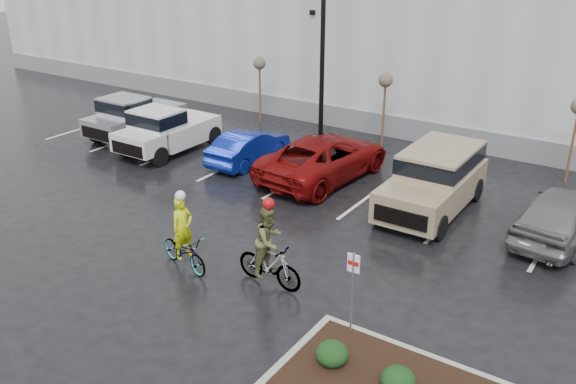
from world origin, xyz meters
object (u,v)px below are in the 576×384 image
Objects in this scene: sapling_west at (260,67)px; cyclist_hivis at (184,244)px; lamppost at (323,9)px; sapling_mid at (385,84)px; suv_tan at (433,182)px; car_blue at (249,147)px; pickup_silver at (140,114)px; car_red at (324,157)px; fire_lane_sign at (353,285)px; car_grey at (563,214)px; pickup_white at (173,128)px; cyclist_olive at (269,254)px.

cyclist_hivis is at bearing -62.60° from sapling_west.
lamppost reaches higher than sapling_west.
sapling_mid is 6.94m from suv_tan.
lamppost is at bearing -14.04° from sapling_west.
suv_tan reaches higher than car_blue.
pickup_silver is 0.88× the size of car_red.
suv_tan is 8.45m from cyclist_hivis.
lamppost is 2.88× the size of sapling_mid.
lamppost is at bearing 26.29° from pickup_silver.
sapling_west is at bearing 54.15° from pickup_silver.
sapling_west is 12.07m from suv_tan.
fire_lane_sign is at bearing -67.51° from sapling_mid.
car_grey is at bearing -177.28° from car_red.
sapling_mid is at bearing 129.16° from suv_tan.
sapling_west is at bearing -11.68° from car_grey.
fire_lane_sign is 0.42× the size of pickup_white.
sapling_west reaches higher than car_blue.
car_grey is (10.74, -3.90, -4.88)m from lamppost.
car_red is (-0.22, -4.59, -1.91)m from sapling_mid.
lamppost is 3.71× the size of cyclist_olive.
suv_tan is (14.09, -0.59, 0.05)m from pickup_silver.
car_blue is 0.79× the size of suv_tan.
car_blue is at bearing 6.11° from car_grey.
lamppost reaches higher than cyclist_olive.
cyclist_olive reaches higher than pickup_silver.
car_blue is 0.68× the size of car_red.
lamppost is 2.28× the size of car_blue.
lamppost is at bearing 123.46° from fire_lane_sign.
suv_tan is (7.85, -0.44, 0.36)m from car_blue.
car_red reaches higher than car_blue.
fire_lane_sign is at bearing -56.54° from lamppost.
pickup_silver is 1.00× the size of pickup_white.
car_grey is at bearing 178.93° from car_blue.
cyclist_olive is at bearing 114.77° from car_red.
pickup_white is (-4.71, -4.29, -4.71)m from lamppost.
sapling_west reaches higher than pickup_silver.
car_grey is at bearing 69.57° from fire_lane_sign.
sapling_west is at bearing 38.64° from cyclist_olive.
pickup_silver is 18.09m from car_grey.
cyclist_hivis reaches higher than pickup_silver.
car_red reaches higher than car_grey.
lamppost is 14.78m from fire_lane_sign.
lamppost is 6.38m from car_blue.
pickup_white reaches higher than car_grey.
sapling_mid reaches higher than suv_tan.
sapling_mid reaches higher than fire_lane_sign.
car_blue is 1.75× the size of cyclist_hivis.
car_blue is at bearing 41.96° from cyclist_olive.
pickup_white is at bearing -179.64° from suv_tan.
car_red is 7.91m from cyclist_hivis.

